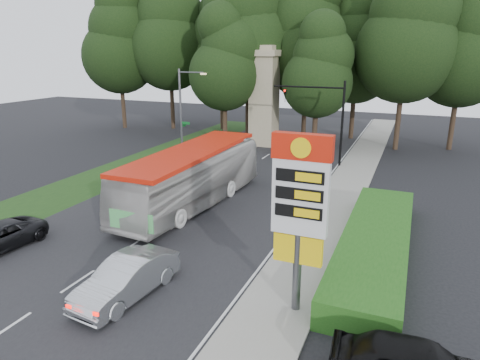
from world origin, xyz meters
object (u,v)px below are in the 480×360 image
at_px(gas_station_pylon, 300,201).
at_px(sedan_silver, 127,278).
at_px(transit_bus, 192,178).
at_px(streetlight_signs, 183,109).
at_px(traffic_signal_mast, 327,111).
at_px(monument, 264,96).

distance_m(gas_station_pylon, sedan_silver, 7.64).
xyz_separation_m(gas_station_pylon, transit_bus, (-9.23, 8.84, -2.63)).
bearing_deg(streetlight_signs, traffic_signal_mast, 8.92).
xyz_separation_m(streetlight_signs, transit_bus, (6.96, -11.18, -2.62)).
height_order(streetlight_signs, sedan_silver, streetlight_signs).
relative_size(traffic_signal_mast, transit_bus, 0.55).
height_order(traffic_signal_mast, streetlight_signs, streetlight_signs).
xyz_separation_m(gas_station_pylon, traffic_signal_mast, (-3.52, 22.00, 0.22)).
relative_size(gas_station_pylon, transit_bus, 0.52).
bearing_deg(gas_station_pylon, traffic_signal_mast, 99.09).
bearing_deg(sedan_silver, gas_station_pylon, 19.91).
height_order(traffic_signal_mast, sedan_silver, traffic_signal_mast).
xyz_separation_m(gas_station_pylon, streetlight_signs, (-16.19, 20.01, -0.01)).
bearing_deg(monument, streetlight_signs, -121.97).
relative_size(streetlight_signs, transit_bus, 0.61).
bearing_deg(traffic_signal_mast, gas_station_pylon, -80.91).
bearing_deg(streetlight_signs, sedan_silver, -65.92).
bearing_deg(sedan_silver, monument, 105.06).
distance_m(traffic_signal_mast, transit_bus, 14.63).
bearing_deg(traffic_signal_mast, transit_bus, -113.44).
distance_m(streetlight_signs, transit_bus, 13.43).
bearing_deg(monument, traffic_signal_mast, -38.00).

